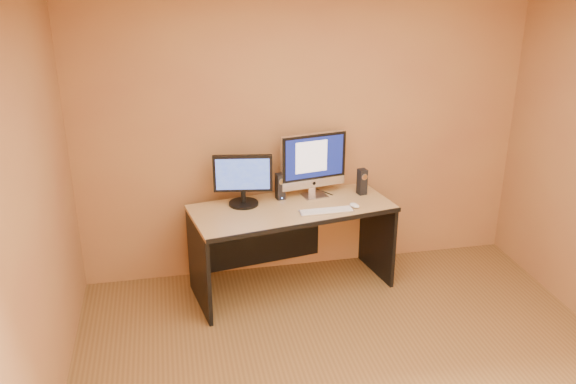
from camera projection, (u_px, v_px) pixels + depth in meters
name	position (u px, v px, depth m)	size (l,w,h in m)	color
walls	(383.00, 226.00, 3.53)	(4.00, 4.00, 2.60)	#9C703E
desk	(292.00, 248.00, 5.28)	(1.68, 0.73, 0.78)	tan
imac	(315.00, 165.00, 5.25)	(0.60, 0.22, 0.58)	silver
second_monitor	(243.00, 180.00, 5.10)	(0.50, 0.25, 0.44)	black
speaker_left	(280.00, 186.00, 5.26)	(0.07, 0.08, 0.23)	black
speaker_right	(362.00, 182.00, 5.36)	(0.07, 0.08, 0.23)	black
keyboard	(326.00, 211.00, 5.03)	(0.45, 0.12, 0.02)	silver
mouse	(355.00, 205.00, 5.11)	(0.06, 0.11, 0.04)	white
cable_a	(323.00, 192.00, 5.45)	(0.01, 0.01, 0.23)	black
cable_b	(309.00, 191.00, 5.46)	(0.01, 0.01, 0.19)	black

